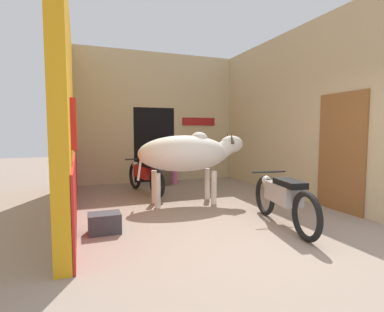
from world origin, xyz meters
TOP-DOWN VIEW (x-y plane):
  - ground_plane at (0.00, 0.00)m, footprint 30.00×30.00m
  - wall_left_shopfront at (-2.30, 2.59)m, footprint 0.25×5.20m
  - wall_back_with_doorway at (-0.05, 5.46)m, footprint 4.44×0.93m
  - wall_right_with_door at (2.31, 2.55)m, footprint 0.22×5.20m
  - cow at (-0.13, 2.45)m, footprint 2.18×0.89m
  - motorcycle_near at (0.70, 0.58)m, footprint 0.58×1.91m
  - motorcycle_far at (-0.73, 3.66)m, footprint 0.61×1.91m
  - shopkeeper_seated at (-0.04, 4.56)m, footprint 0.41×0.33m
  - plastic_stool at (0.27, 4.71)m, footprint 0.32×0.32m
  - crate at (-1.82, 1.23)m, footprint 0.44×0.32m

SIDE VIEW (x-z plane):
  - ground_plane at x=0.00m, z-range 0.00..0.00m
  - crate at x=-1.82m, z-range 0.00..0.28m
  - plastic_stool at x=0.27m, z-range 0.02..0.48m
  - motorcycle_far at x=-0.73m, z-range 0.05..0.82m
  - motorcycle_near at x=0.70m, z-range 0.05..0.83m
  - shopkeeper_seated at x=-0.04m, z-range 0.03..1.25m
  - cow at x=-0.13m, z-range 0.28..1.70m
  - wall_back_with_doorway at x=-0.05m, z-range -0.29..3.32m
  - wall_left_shopfront at x=-2.30m, z-range -0.06..3.54m
  - wall_right_with_door at x=2.31m, z-range -0.02..3.58m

